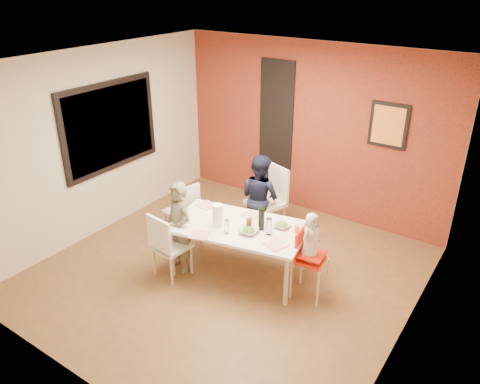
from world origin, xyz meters
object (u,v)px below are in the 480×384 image
Objects in this scene: dining_table at (239,230)px; high_chair at (308,257)px; chair_left at (184,209)px; toddler at (311,237)px; paper_towel_roll at (218,215)px; child_near at (179,227)px; child_far at (260,197)px; wine_bottle at (261,219)px; chair_near at (167,243)px; chair_far at (270,196)px.

high_chair is (0.93, 0.09, -0.11)m from dining_table.
chair_left is 1.49× the size of toddler.
child_near is at bearing -156.65° from paper_towel_roll.
high_chair is at bearing 156.99° from child_far.
high_chair is 0.29m from toddler.
toddler is 0.67m from wine_bottle.
toddler is at bearing -150.61° from chair_near.
child_far is at bearing 106.19° from dining_table.
toddler is at bearing 11.74° from paper_towel_roll.
wine_bottle is (1.41, -0.17, 0.35)m from chair_left.
dining_table is at bearing -58.90° from chair_far.
chair_far reaches higher than dining_table.
child_near reaches higher than dining_table.
high_chair is 2.99× the size of paper_towel_roll.
child_near is 0.95× the size of child_far.
paper_towel_roll is (0.91, -0.40, 0.35)m from chair_left.
chair_left is 3.02× the size of paper_towel_roll.
child_far is (0.42, 1.27, 0.03)m from child_near.
chair_near is 1.01× the size of chair_left.
chair_near is at bearing 85.84° from child_far.
wine_bottle is at bearing 134.82° from child_far.
chair_near is 1.50× the size of toddler.
toddler is (1.18, -1.07, 0.24)m from chair_far.
high_chair is 1.47× the size of toddler.
child_near is 4.21× the size of paper_towel_roll.
toddler is (1.64, 0.45, 0.20)m from child_near.
child_near is (-0.45, -1.52, 0.04)m from chair_far.
child_near is at bearing 49.49° from chair_left.
child_near reaches higher than chair_far.
dining_table is 1.77× the size of chair_far.
child_near is 1.71m from toddler.
wine_bottle is 1.00× the size of paper_towel_roll.
dining_table is at bearing 118.01° from child_far.
chair_near reaches higher than dining_table.
high_chair is 1.46m from child_far.
wine_bottle is (0.98, 0.67, 0.35)m from chair_near.
dining_table is at bearing 108.68° from toddler.
high_chair is 1.68m from child_near.
toddler is (2.08, -0.15, 0.32)m from chair_left.
toddler is (1.21, -0.83, 0.16)m from child_far.
chair_left is (-0.89, -0.92, -0.08)m from chair_far.
chair_far is at bearing 41.36° from high_chair.
toddler is (0.95, 0.09, 0.18)m from dining_table.
chair_left is at bearing 156.44° from paper_towel_roll.
paper_towel_roll is at bearing -69.59° from chair_far.
child_near is (0.44, -0.60, 0.12)m from chair_left.
chair_left is 2.06m from high_chair.
chair_left is 1.05m from paper_towel_roll.
paper_towel_roll reaches higher than high_chair.
high_chair is (1.63, 0.68, 0.03)m from chair_near.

